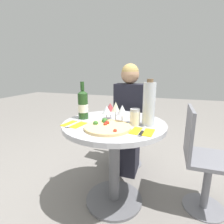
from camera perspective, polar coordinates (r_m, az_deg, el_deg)
name	(u,v)px	position (r m, az deg, el deg)	size (l,w,h in m)	color
ground_plane	(114,200)	(1.77, 0.69, -26.75)	(12.00, 12.00, 0.00)	gray
dining_table	(114,144)	(1.47, 0.75, -10.49)	(0.82, 0.82, 0.73)	slate
chair_behind_diner	(130,129)	(2.16, 5.83, -5.62)	(0.37, 0.37, 0.86)	slate
seated_diner	(128,122)	(2.00, 5.14, -3.16)	(0.33, 0.40, 1.21)	black
chair_empty_side	(202,161)	(1.63, 27.28, -13.98)	(0.37, 0.37, 0.86)	slate
pizza_large	(107,127)	(1.26, -1.63, -4.85)	(0.34, 0.34, 0.05)	#E5C17F
wine_bottle	(83,105)	(1.51, -9.45, 2.39)	(0.09, 0.09, 0.32)	#23471E
tall_carafe	(149,104)	(1.31, 11.97, 2.52)	(0.09, 0.09, 0.35)	silver
sugar_shaker	(135,117)	(1.33, 7.46, -1.68)	(0.08, 0.08, 0.13)	silver
wine_glass_front_left	(107,110)	(1.39, -1.76, 0.64)	(0.07, 0.07, 0.13)	silver
wine_glass_back_left	(110,107)	(1.47, -0.58, 1.59)	(0.08, 0.08, 0.14)	silver
wine_glass_center	(116,107)	(1.41, 1.31, 1.59)	(0.07, 0.07, 0.16)	silver
wine_glass_front_right	(122,110)	(1.35, 3.36, 0.58)	(0.08, 0.08, 0.15)	silver
place_setting_left	(74,124)	(1.38, -12.34, -3.92)	(0.17, 0.19, 0.01)	gold
place_setting_right	(142,132)	(1.21, 9.85, -6.31)	(0.16, 0.19, 0.01)	gold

